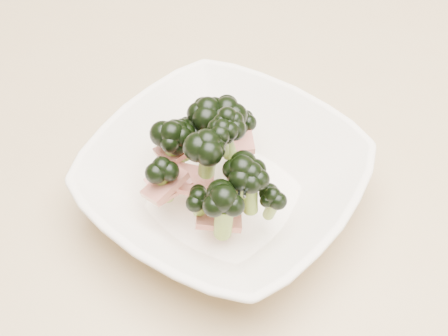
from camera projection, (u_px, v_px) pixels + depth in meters
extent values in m
cube|color=tan|center=(323.00, 191.00, 0.66)|extent=(1.20, 0.80, 0.04)
cylinder|color=tan|center=(72.00, 108.00, 1.27)|extent=(0.06, 0.06, 0.71)
imported|color=white|center=(224.00, 181.00, 0.60)|extent=(0.32, 0.32, 0.06)
cylinder|color=olive|center=(227.00, 134.00, 0.57)|extent=(0.02, 0.02, 0.04)
ellipsoid|color=black|center=(227.00, 117.00, 0.55)|extent=(0.03, 0.03, 0.02)
cylinder|color=olive|center=(196.00, 140.00, 0.61)|extent=(0.02, 0.02, 0.03)
ellipsoid|color=black|center=(196.00, 125.00, 0.60)|extent=(0.04, 0.04, 0.03)
cylinder|color=olive|center=(179.00, 154.00, 0.60)|extent=(0.02, 0.01, 0.04)
ellipsoid|color=black|center=(178.00, 139.00, 0.58)|extent=(0.03, 0.03, 0.03)
cylinder|color=olive|center=(226.00, 142.00, 0.57)|extent=(0.02, 0.01, 0.04)
ellipsoid|color=black|center=(226.00, 126.00, 0.55)|extent=(0.03, 0.03, 0.03)
cylinder|color=olive|center=(208.00, 161.00, 0.55)|extent=(0.02, 0.02, 0.04)
ellipsoid|color=black|center=(207.00, 142.00, 0.54)|extent=(0.04, 0.04, 0.03)
cylinder|color=olive|center=(250.00, 193.00, 0.56)|extent=(0.02, 0.02, 0.05)
ellipsoid|color=black|center=(251.00, 173.00, 0.53)|extent=(0.03, 0.03, 0.03)
cylinder|color=olive|center=(173.00, 154.00, 0.59)|extent=(0.02, 0.03, 0.05)
ellipsoid|color=black|center=(171.00, 133.00, 0.57)|extent=(0.04, 0.04, 0.03)
cylinder|color=olive|center=(224.00, 220.00, 0.54)|extent=(0.02, 0.02, 0.05)
ellipsoid|color=black|center=(224.00, 198.00, 0.52)|extent=(0.04, 0.04, 0.03)
cylinder|color=olive|center=(271.00, 209.00, 0.57)|extent=(0.02, 0.02, 0.03)
ellipsoid|color=black|center=(272.00, 196.00, 0.55)|extent=(0.03, 0.03, 0.02)
cylinder|color=olive|center=(242.00, 188.00, 0.56)|extent=(0.02, 0.02, 0.04)
ellipsoid|color=black|center=(242.00, 168.00, 0.53)|extent=(0.04, 0.04, 0.03)
cylinder|color=olive|center=(227.00, 128.00, 0.61)|extent=(0.02, 0.03, 0.04)
ellipsoid|color=black|center=(227.00, 109.00, 0.59)|extent=(0.04, 0.04, 0.03)
cylinder|color=olive|center=(223.00, 143.00, 0.56)|extent=(0.01, 0.02, 0.03)
ellipsoid|color=black|center=(223.00, 128.00, 0.54)|extent=(0.03, 0.03, 0.02)
cylinder|color=olive|center=(164.00, 185.00, 0.57)|extent=(0.02, 0.02, 0.04)
ellipsoid|color=black|center=(162.00, 167.00, 0.55)|extent=(0.03, 0.03, 0.03)
cylinder|color=olive|center=(181.00, 145.00, 0.60)|extent=(0.02, 0.01, 0.04)
ellipsoid|color=black|center=(179.00, 129.00, 0.58)|extent=(0.03, 0.03, 0.02)
cylinder|color=olive|center=(199.00, 206.00, 0.56)|extent=(0.01, 0.01, 0.02)
ellipsoid|color=black|center=(198.00, 196.00, 0.55)|extent=(0.03, 0.03, 0.02)
cylinder|color=olive|center=(212.00, 150.00, 0.57)|extent=(0.02, 0.01, 0.03)
ellipsoid|color=black|center=(212.00, 138.00, 0.55)|extent=(0.03, 0.03, 0.02)
cylinder|color=olive|center=(208.00, 130.00, 0.61)|extent=(0.03, 0.02, 0.05)
ellipsoid|color=black|center=(208.00, 109.00, 0.59)|extent=(0.04, 0.04, 0.03)
cylinder|color=olive|center=(241.00, 133.00, 0.63)|extent=(0.02, 0.02, 0.04)
ellipsoid|color=black|center=(241.00, 118.00, 0.61)|extent=(0.03, 0.03, 0.03)
cube|color=maroon|center=(219.00, 216.00, 0.57)|extent=(0.05, 0.04, 0.02)
cube|color=maroon|center=(181.00, 146.00, 0.60)|extent=(0.05, 0.05, 0.01)
cube|color=maroon|center=(168.00, 182.00, 0.59)|extent=(0.05, 0.05, 0.02)
cube|color=maroon|center=(165.00, 184.00, 0.57)|extent=(0.04, 0.05, 0.02)
cube|color=maroon|center=(231.00, 141.00, 0.60)|extent=(0.05, 0.05, 0.01)
cube|color=maroon|center=(189.00, 180.00, 0.59)|extent=(0.05, 0.04, 0.02)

